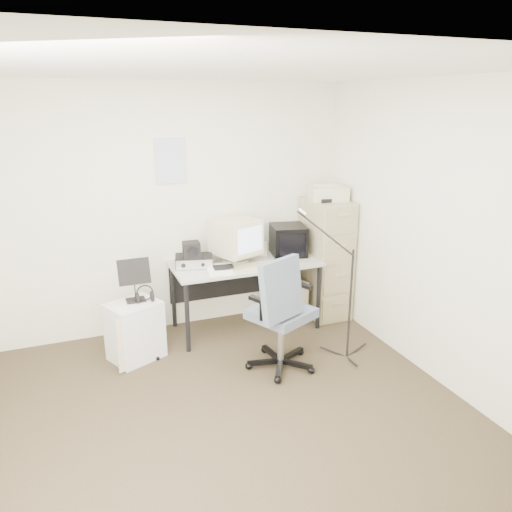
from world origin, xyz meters
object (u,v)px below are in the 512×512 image
object	(u,v)px
desk	(246,295)
office_chair	(281,311)
side_cart	(135,331)
filing_cabinet	(325,258)

from	to	relation	value
desk	office_chair	distance (m)	0.91
office_chair	side_cart	size ratio (longest dim) A/B	1.98
filing_cabinet	desk	bearing A→B (deg)	-178.19
desk	office_chair	xyz separation A→B (m)	(0.01, -0.89, 0.18)
office_chair	side_cart	xyz separation A→B (m)	(-1.19, 0.65, -0.27)
side_cart	filing_cabinet	bearing A→B (deg)	-17.30
filing_cabinet	side_cart	size ratio (longest dim) A/B	2.36
office_chair	side_cart	bearing A→B (deg)	126.16
desk	side_cart	xyz separation A→B (m)	(-1.18, -0.24, -0.09)
filing_cabinet	side_cart	distance (m)	2.18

